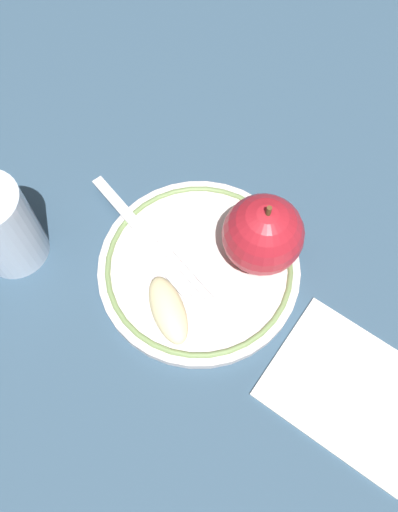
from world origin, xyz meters
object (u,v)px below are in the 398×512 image
Objects in this scene: apple_red_whole at (263,235)px; fork at (145,234)px; apple_slice_front at (168,310)px; napkin_folded at (352,390)px; plate at (199,267)px; drinking_glass at (1,227)px.

fork is (-0.09, -0.08, -0.04)m from apple_red_whole.
fork is at bearing 176.90° from apple_slice_front.
napkin_folded is at bearing -9.06° from apple_red_whole.
napkin_folded is (0.17, 0.09, -0.02)m from apple_slice_front.
drinking_glass is at bearing -136.72° from plate.
apple_red_whole is 0.12m from apple_slice_front.
apple_slice_front is (-0.01, -0.11, -0.03)m from apple_red_whole.
apple_red_whole reaches higher than drinking_glass.
apple_red_whole is 0.13m from fork.
apple_red_whole is at bearing 62.06° from plate.
drinking_glass is (-0.08, -0.11, 0.04)m from fork.
apple_slice_front is at bearing 25.21° from drinking_glass.
napkin_folded is at bearing 26.53° from drinking_glass.
drinking_glass is (-0.14, -0.14, 0.04)m from plate.
napkin_folded is at bearing 9.24° from plate.
drinking_glass is at bearing -153.47° from napkin_folded.
fork is (-0.06, -0.02, 0.01)m from plate.
apple_slice_front is at bearing -68.82° from plate.
plate is 2.33× the size of apple_red_whole.
plate is at bearing -170.76° from napkin_folded.
plate is 0.06m from apple_slice_front.
apple_slice_front is 0.09m from fork.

